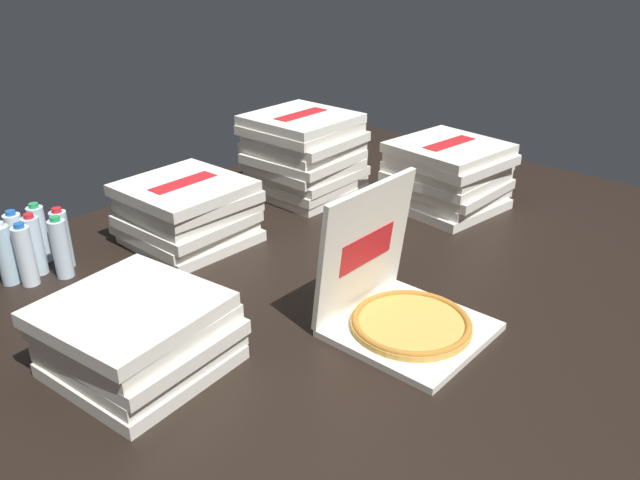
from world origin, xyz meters
name	(u,v)px	position (x,y,z in m)	size (l,w,h in m)	color
ground_plane	(349,285)	(0.00, 0.00, -0.01)	(3.20, 2.40, 0.02)	black
open_pizza_box	(398,305)	(-0.12, -0.28, 0.08)	(0.40, 0.41, 0.42)	silver
pizza_stack_right_far	(304,155)	(0.51, 0.67, 0.18)	(0.44, 0.43, 0.36)	silver
pizza_stack_right_near	(138,335)	(-0.73, 0.14, 0.10)	(0.46, 0.46, 0.20)	silver
pizza_stack_left_far	(448,175)	(0.79, 0.11, 0.14)	(0.46, 0.47, 0.28)	silver
pizza_stack_right_mid	(187,212)	(-0.15, 0.66, 0.12)	(0.43, 0.43, 0.24)	silver
water_bottle_0	(35,245)	(-0.65, 0.85, 0.11)	(0.06, 0.06, 0.22)	silver
water_bottle_1	(26,256)	(-0.71, 0.80, 0.11)	(0.06, 0.06, 0.22)	white
water_bottle_2	(17,242)	(-0.68, 0.92, 0.11)	(0.06, 0.06, 0.22)	white
water_bottle_3	(61,248)	(-0.60, 0.76, 0.11)	(0.06, 0.06, 0.22)	silver
water_bottle_4	(5,255)	(-0.75, 0.85, 0.11)	(0.06, 0.06, 0.22)	silver
water_bottle_5	(62,239)	(-0.56, 0.83, 0.11)	(0.06, 0.06, 0.22)	silver
water_bottle_6	(40,234)	(-0.59, 0.92, 0.11)	(0.06, 0.06, 0.22)	silver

